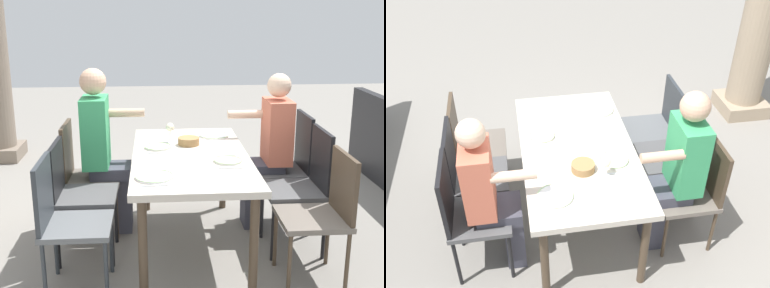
% 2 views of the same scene
% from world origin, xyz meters
% --- Properties ---
extents(ground_plane, '(16.00, 16.00, 0.00)m').
position_xyz_m(ground_plane, '(0.00, 0.00, 0.00)').
color(ground_plane, gray).
extents(dining_table, '(1.62, 0.86, 0.74)m').
position_xyz_m(dining_table, '(0.00, 0.00, 0.67)').
color(dining_table, beige).
rests_on(dining_table, ground).
extents(chair_west_north, '(0.44, 0.44, 0.89)m').
position_xyz_m(chair_west_north, '(-0.56, 0.85, 0.51)').
color(chair_west_north, '#5B5E61').
rests_on(chair_west_north, ground).
extents(chair_west_south, '(0.44, 0.44, 0.89)m').
position_xyz_m(chair_west_south, '(-0.56, -0.85, 0.51)').
color(chair_west_south, '#6A6158').
rests_on(chair_west_south, ground).
extents(chair_mid_north, '(0.44, 0.44, 0.88)m').
position_xyz_m(chair_mid_north, '(-0.10, 0.85, 0.52)').
color(chair_mid_north, '#4F4F50').
rests_on(chair_mid_north, ground).
extents(chair_mid_south, '(0.44, 0.44, 0.94)m').
position_xyz_m(chair_mid_south, '(-0.10, -0.85, 0.54)').
color(chair_mid_south, '#4F4F50').
rests_on(chair_mid_south, ground).
extents(chair_east_north, '(0.44, 0.44, 0.91)m').
position_xyz_m(chair_east_north, '(0.35, 0.85, 0.52)').
color(chair_east_north, '#6A6158').
rests_on(chair_east_north, ground).
extents(chair_east_south, '(0.44, 0.44, 0.96)m').
position_xyz_m(chair_east_south, '(0.35, -0.85, 0.55)').
color(chair_east_south, '#4F4F50').
rests_on(chair_east_south, ground).
extents(diner_woman_green, '(0.34, 0.49, 1.29)m').
position_xyz_m(diner_woman_green, '(0.35, -0.67, 0.69)').
color(diner_woman_green, '#3F3F4C').
rests_on(diner_woman_green, ground).
extents(diner_man_white, '(0.34, 0.49, 1.35)m').
position_xyz_m(diner_man_white, '(0.35, 0.67, 0.72)').
color(diner_man_white, '#3F3F4C').
rests_on(diner_man_white, ground).
extents(plate_0, '(0.25, 0.25, 0.02)m').
position_xyz_m(plate_0, '(-0.50, 0.27, 0.75)').
color(plate_0, white).
rests_on(plate_0, dining_table).
extents(fork_0, '(0.04, 0.17, 0.01)m').
position_xyz_m(fork_0, '(-0.65, 0.27, 0.74)').
color(fork_0, silver).
rests_on(fork_0, dining_table).
extents(spoon_0, '(0.03, 0.17, 0.01)m').
position_xyz_m(spoon_0, '(-0.35, 0.27, 0.74)').
color(spoon_0, silver).
rests_on(spoon_0, dining_table).
extents(plate_1, '(0.20, 0.20, 0.02)m').
position_xyz_m(plate_1, '(-0.19, -0.25, 0.75)').
color(plate_1, white).
rests_on(plate_1, dining_table).
extents(fork_1, '(0.02, 0.17, 0.01)m').
position_xyz_m(fork_1, '(-0.34, -0.25, 0.74)').
color(fork_1, silver).
rests_on(fork_1, dining_table).
extents(spoon_1, '(0.03, 0.17, 0.01)m').
position_xyz_m(spoon_1, '(-0.04, -0.25, 0.74)').
color(spoon_1, silver).
rests_on(spoon_1, dining_table).
extents(plate_2, '(0.21, 0.21, 0.02)m').
position_xyz_m(plate_2, '(0.20, 0.24, 0.75)').
color(plate_2, white).
rests_on(plate_2, dining_table).
extents(wine_glass_2, '(0.07, 0.07, 0.16)m').
position_xyz_m(wine_glass_2, '(0.36, 0.14, 0.86)').
color(wine_glass_2, white).
rests_on(wine_glass_2, dining_table).
extents(fork_2, '(0.03, 0.17, 0.01)m').
position_xyz_m(fork_2, '(0.05, 0.24, 0.74)').
color(fork_2, silver).
rests_on(fork_2, dining_table).
extents(spoon_2, '(0.03, 0.17, 0.01)m').
position_xyz_m(spoon_2, '(0.35, 0.24, 0.74)').
color(spoon_2, silver).
rests_on(spoon_2, dining_table).
extents(plate_3, '(0.25, 0.25, 0.02)m').
position_xyz_m(plate_3, '(0.52, -0.24, 0.75)').
color(plate_3, white).
rests_on(plate_3, dining_table).
extents(fork_3, '(0.04, 0.17, 0.01)m').
position_xyz_m(fork_3, '(0.37, -0.24, 0.74)').
color(fork_3, silver).
rests_on(fork_3, dining_table).
extents(spoon_3, '(0.03, 0.17, 0.01)m').
position_xyz_m(spoon_3, '(0.67, -0.24, 0.74)').
color(spoon_3, silver).
rests_on(spoon_3, dining_table).
extents(bread_basket, '(0.17, 0.17, 0.06)m').
position_xyz_m(bread_basket, '(0.27, -0.01, 0.77)').
color(bread_basket, '#9E7547').
rests_on(bread_basket, dining_table).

